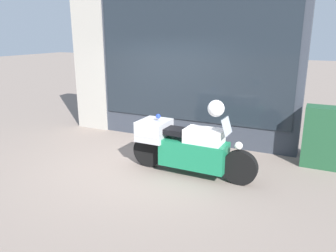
% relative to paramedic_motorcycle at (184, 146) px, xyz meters
% --- Properties ---
extents(ground_plane, '(60.00, 60.00, 0.00)m').
position_rel_paramedic_motorcycle_xyz_m(ground_plane, '(-1.04, -0.05, -0.55)').
color(ground_plane, gray).
extents(shop_building, '(5.82, 0.55, 3.93)m').
position_rel_paramedic_motorcycle_xyz_m(shop_building, '(-1.46, 1.95, 1.43)').
color(shop_building, '#333842').
rests_on(shop_building, ground).
extents(window_display, '(4.42, 0.30, 2.08)m').
position_rel_paramedic_motorcycle_xyz_m(window_display, '(-0.64, 1.98, -0.06)').
color(window_display, slate).
rests_on(window_display, ground).
extents(paramedic_motorcycle, '(2.45, 0.63, 1.17)m').
position_rel_paramedic_motorcycle_xyz_m(paramedic_motorcycle, '(0.00, 0.00, 0.00)').
color(paramedic_motorcycle, black).
rests_on(paramedic_motorcycle, ground).
extents(utility_cabinet, '(0.71, 0.43, 1.21)m').
position_rel_paramedic_motorcycle_xyz_m(utility_cabinet, '(2.31, 1.47, 0.06)').
color(utility_cabinet, '#1E4C2D').
rests_on(utility_cabinet, ground).
extents(white_helmet, '(0.29, 0.29, 0.29)m').
position_rel_paramedic_motorcycle_xyz_m(white_helmet, '(0.58, -0.01, 0.77)').
color(white_helmet, white).
rests_on(white_helmet, paramedic_motorcycle).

